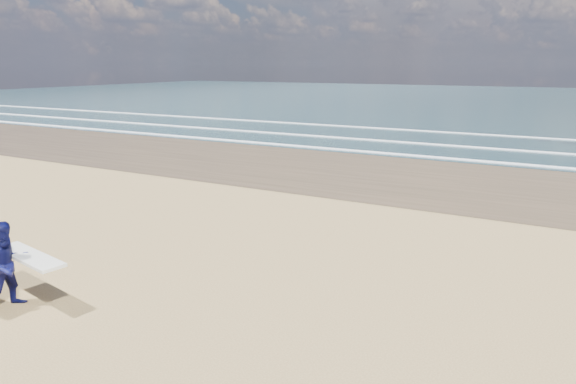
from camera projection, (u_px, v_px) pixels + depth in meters
The scene contains 1 object.
surfer_far at pixel (10, 264), 10.84m from camera, with size 2.26×1.31×1.91m.
Camera 1 is at (10.18, -5.66, 5.08)m, focal length 32.00 mm.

